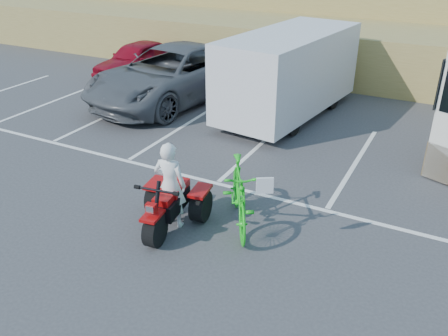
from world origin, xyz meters
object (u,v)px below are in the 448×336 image
at_px(quad_atv_green, 247,113).
at_px(red_trike_atv, 169,228).
at_px(grey_pickup, 172,74).
at_px(quad_atv_blue, 242,109).
at_px(green_dirt_bike, 239,195).
at_px(rider, 170,185).
at_px(red_car, 137,59).
at_px(cargo_trailer, 289,72).

bearing_deg(quad_atv_green, red_trike_atv, -53.95).
relative_size(red_trike_atv, grey_pickup, 0.26).
bearing_deg(red_trike_atv, quad_atv_green, 93.30).
xyz_separation_m(grey_pickup, quad_atv_blue, (2.64, 0.22, -0.94)).
height_order(green_dirt_bike, grey_pickup, grey_pickup).
height_order(red_trike_atv, green_dirt_bike, green_dirt_bike).
xyz_separation_m(rider, red_car, (-7.40, 8.79, -0.20)).
bearing_deg(red_car, quad_atv_green, -15.59).
height_order(red_trike_atv, grey_pickup, grey_pickup).
xyz_separation_m(red_trike_atv, cargo_trailer, (-0.25, 7.39, 1.45)).
xyz_separation_m(grey_pickup, red_car, (-3.01, 1.95, -0.23)).
xyz_separation_m(green_dirt_bike, red_car, (-8.61, 8.15, 0.02)).
distance_m(red_trike_atv, quad_atv_green, 7.07).
height_order(cargo_trailer, quad_atv_blue, cargo_trailer).
bearing_deg(green_dirt_bike, rider, 176.59).
xyz_separation_m(green_dirt_bike, grey_pickup, (-5.61, 6.20, 0.25)).
distance_m(green_dirt_bike, quad_atv_blue, 7.11).
distance_m(cargo_trailer, quad_atv_blue, 2.11).
bearing_deg(green_dirt_bike, red_trike_atv, -177.73).
xyz_separation_m(red_trike_atv, rider, (-0.02, 0.15, 0.92)).
relative_size(red_trike_atv, rider, 0.97).
bearing_deg(red_car, cargo_trailer, -9.06).
distance_m(rider, quad_atv_blue, 7.33).
relative_size(red_trike_atv, green_dirt_bike, 0.77).
xyz_separation_m(rider, cargo_trailer, (-0.23, 7.24, 0.53)).
relative_size(green_dirt_bike, cargo_trailer, 0.39).
distance_m(red_trike_atv, red_car, 11.64).
bearing_deg(red_car, red_trike_atv, -47.18).
bearing_deg(green_dirt_bike, red_car, 105.50).
height_order(rider, green_dirt_bike, rider).
distance_m(quad_atv_blue, quad_atv_green, 0.43).
distance_m(red_trike_atv, grey_pickup, 8.32).
relative_size(rider, green_dirt_bike, 0.79).
relative_size(green_dirt_bike, quad_atv_blue, 1.40).
relative_size(rider, quad_atv_green, 1.21).
height_order(rider, grey_pickup, grey_pickup).
distance_m(rider, red_car, 11.49).
height_order(green_dirt_bike, quad_atv_green, green_dirt_bike).
bearing_deg(red_trike_atv, cargo_trailer, 83.34).
distance_m(green_dirt_bike, grey_pickup, 8.36).
bearing_deg(quad_atv_blue, green_dirt_bike, -88.06).
bearing_deg(red_trike_atv, red_car, 121.11).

